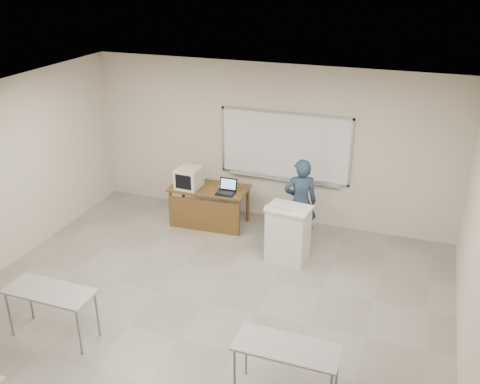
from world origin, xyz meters
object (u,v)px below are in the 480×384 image
at_px(crt_monitor, 189,178).
at_px(mouse, 220,187).
at_px(instructor_desk, 207,199).
at_px(podium, 288,234).
at_px(laptop, 227,190).
at_px(presenter, 300,202).
at_px(keyboard, 278,208).
at_px(whiteboard, 285,147).

height_order(crt_monitor, mouse, crt_monitor).
relative_size(instructor_desk, podium, 1.49).
xyz_separation_m(podium, laptop, (-1.35, 0.68, 0.32)).
xyz_separation_m(crt_monitor, laptop, (0.75, 0.00, -0.13)).
bearing_deg(crt_monitor, mouse, 20.29).
distance_m(crt_monitor, laptop, 0.76).
relative_size(instructor_desk, presenter, 0.91).
distance_m(laptop, keyboard, 1.45).
height_order(podium, keyboard, keyboard).
bearing_deg(mouse, instructor_desk, -122.13).
height_order(mouse, presenter, presenter).
xyz_separation_m(instructor_desk, crt_monitor, (-0.35, -0.01, 0.39)).
distance_m(whiteboard, presenter, 1.21).
bearing_deg(laptop, crt_monitor, 179.00).
bearing_deg(instructor_desk, presenter, -5.04).
bearing_deg(keyboard, mouse, 147.38).
bearing_deg(presenter, crt_monitor, -23.03).
xyz_separation_m(mouse, keyboard, (1.40, -0.97, 0.22)).
distance_m(whiteboard, podium, 1.84).
height_order(instructor_desk, presenter, presenter).
relative_size(whiteboard, mouse, 24.69).
bearing_deg(crt_monitor, instructor_desk, 4.75).
height_order(whiteboard, mouse, whiteboard).
bearing_deg(keyboard, laptop, 148.55).
bearing_deg(keyboard, crt_monitor, 159.85).
bearing_deg(laptop, podium, -27.57).
bearing_deg(laptop, instructor_desk, 177.20).
bearing_deg(presenter, whiteboard, -79.18).
relative_size(crt_monitor, keyboard, 1.07).
bearing_deg(whiteboard, podium, -71.19).
xyz_separation_m(laptop, mouse, (-0.20, 0.17, -0.04)).
height_order(whiteboard, presenter, whiteboard).
height_order(crt_monitor, laptop, crt_monitor).
bearing_deg(mouse, podium, -9.76).
distance_m(crt_monitor, keyboard, 2.11).
bearing_deg(instructor_desk, keyboard, -29.78).
relative_size(podium, crt_monitor, 2.07).
relative_size(podium, laptop, 2.90).
xyz_separation_m(mouse, presenter, (1.59, -0.22, 0.03)).
bearing_deg(podium, keyboard, -135.85).
height_order(whiteboard, laptop, whiteboard).
bearing_deg(mouse, keyboard, -15.72).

